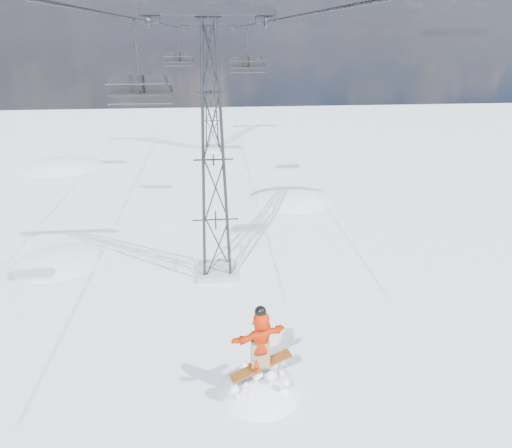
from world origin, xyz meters
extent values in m
plane|color=white|center=(0.00, 0.00, 0.00)|extent=(120.00, 120.00, 0.00)
sphere|color=white|center=(-7.00, 10.00, -7.65)|extent=(16.00, 16.00, 16.00)
sphere|color=white|center=(6.00, 18.00, -9.50)|extent=(20.00, 20.00, 20.00)
sphere|color=white|center=(-12.00, 28.00, -10.40)|extent=(22.00, 22.00, 22.00)
cube|color=#999999|center=(0.80, 8.00, 0.15)|extent=(1.80, 1.80, 0.30)
cube|color=#282A2E|center=(0.80, 8.00, 11.25)|extent=(5.00, 0.35, 0.35)
cube|color=#282A2E|center=(-1.40, 8.00, 11.05)|extent=(0.80, 0.25, 0.50)
cube|color=#282A2E|center=(3.00, 8.00, 11.05)|extent=(0.80, 0.25, 0.50)
cube|color=#999999|center=(0.80, 33.00, 0.15)|extent=(1.80, 1.80, 0.30)
cube|color=#282A2E|center=(0.80, 33.00, 11.25)|extent=(5.00, 0.35, 0.35)
cube|color=#282A2E|center=(-1.40, 33.00, 11.05)|extent=(0.80, 0.25, 0.50)
cube|color=#282A2E|center=(3.00, 33.00, 11.05)|extent=(0.80, 0.25, 0.50)
cylinder|color=black|center=(-1.40, 19.50, 10.85)|extent=(0.06, 51.00, 0.06)
cylinder|color=black|center=(3.00, 19.50, 10.85)|extent=(0.06, 51.00, 0.06)
sphere|color=white|center=(1.99, 0.26, -1.75)|extent=(4.40, 4.40, 4.40)
cube|color=#C86A1A|center=(1.99, -0.04, 1.23)|extent=(1.95, 0.88, 0.50)
imported|color=#FF420B|center=(1.99, -0.04, 2.19)|extent=(1.84, 1.13, 1.89)
cube|color=olive|center=(1.99, -0.04, 1.68)|extent=(0.64, 0.56, 0.87)
sphere|color=black|center=(1.99, -0.04, 3.12)|extent=(0.35, 0.35, 0.35)
cylinder|color=black|center=(-1.40, 4.13, 9.76)|extent=(0.08, 0.08, 2.19)
cube|color=black|center=(-1.40, 4.13, 8.66)|extent=(1.99, 0.45, 0.08)
cube|color=black|center=(-1.40, 4.35, 8.96)|extent=(1.99, 0.06, 0.55)
cylinder|color=black|center=(-1.40, 3.88, 8.41)|extent=(1.99, 0.06, 0.06)
cylinder|color=black|center=(-1.40, 3.83, 9.01)|extent=(1.99, 0.05, 0.05)
cylinder|color=black|center=(3.00, 17.07, 9.71)|extent=(0.08, 0.08, 2.28)
cube|color=black|center=(3.00, 17.07, 8.57)|extent=(2.07, 0.47, 0.08)
cube|color=black|center=(3.00, 17.30, 8.89)|extent=(2.07, 0.06, 0.57)
cylinder|color=black|center=(3.00, 16.81, 8.32)|extent=(2.07, 0.06, 0.06)
cylinder|color=black|center=(3.00, 16.76, 8.94)|extent=(2.07, 0.05, 0.05)
cylinder|color=black|center=(-1.40, 24.61, 9.68)|extent=(0.09, 0.09, 2.35)
cube|color=black|center=(-1.40, 24.61, 8.50)|extent=(2.13, 0.48, 0.09)
cube|color=black|center=(-1.40, 24.84, 8.82)|extent=(2.13, 0.06, 0.59)
cylinder|color=black|center=(-1.40, 24.34, 8.24)|extent=(2.13, 0.06, 0.06)
cylinder|color=black|center=(-1.40, 24.29, 8.88)|extent=(2.13, 0.05, 0.05)
camera|label=1|loc=(0.78, -10.95, 10.47)|focal=32.00mm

